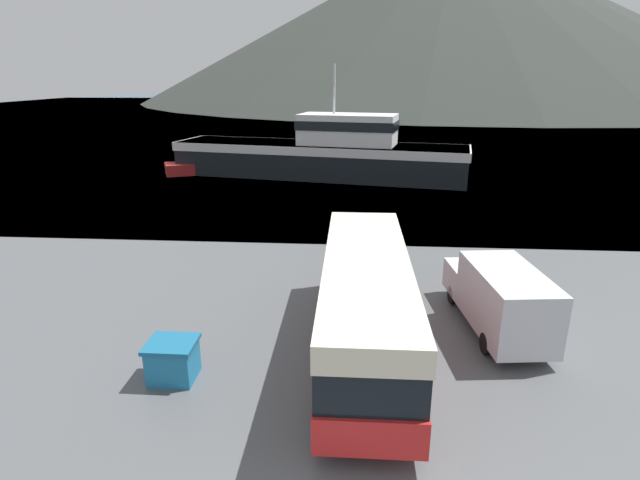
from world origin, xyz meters
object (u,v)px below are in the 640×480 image
object	(u,v)px
delivery_van	(499,296)
small_boat	(202,168)
tour_bus	(366,300)
storage_bin	(173,360)
fishing_boat	(324,153)

from	to	relation	value
delivery_van	small_boat	xyz separation A→B (m)	(-19.13, 28.47, -0.78)
tour_bus	storage_bin	distance (m)	6.08
storage_bin	small_boat	bearing A→B (deg)	105.41
tour_bus	delivery_van	xyz separation A→B (m)	(4.63, 1.75, -0.53)
fishing_boat	delivery_van	bearing A→B (deg)	-152.83
fishing_boat	storage_bin	distance (m)	31.51
fishing_boat	small_boat	bearing A→B (deg)	97.19
storage_bin	small_boat	world-z (taller)	storage_bin
delivery_van	fishing_boat	world-z (taller)	fishing_boat
delivery_van	storage_bin	bearing A→B (deg)	-166.33
delivery_van	tour_bus	bearing A→B (deg)	-165.58
storage_bin	small_boat	size ratio (longest dim) A/B	0.21
delivery_van	small_boat	bearing A→B (deg)	117.60
tour_bus	small_boat	world-z (taller)	tour_bus
small_boat	delivery_van	bearing A→B (deg)	-169.82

